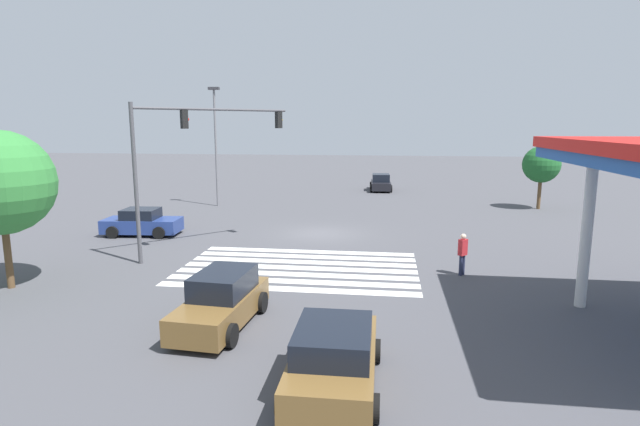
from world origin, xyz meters
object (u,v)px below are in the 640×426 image
object	(u,v)px
tree_corner_a	(541,165)
tree_corner_c	(0,183)
pedestrian	(463,252)
car_2	(381,183)
car_0	(334,358)
street_light_pole_a	(216,137)
car_1	(222,301)
traffic_signal_mast	(185,147)
car_3	(142,223)

from	to	relation	value
tree_corner_a	tree_corner_c	bearing A→B (deg)	-139.60
pedestrian	car_2	bearing A→B (deg)	-36.17
car_2	tree_corner_a	xyz separation A→B (m)	(11.67, -8.94, 2.56)
car_0	street_light_pole_a	bearing A→B (deg)	24.10
pedestrian	tree_corner_a	bearing A→B (deg)	-68.45
pedestrian	tree_corner_a	world-z (taller)	tree_corner_a
car_1	tree_corner_c	size ratio (longest dim) A/B	0.75
car_1	tree_corner_c	world-z (taller)	tree_corner_c
car_0	tree_corner_c	distance (m)	14.53
car_2	street_light_pole_a	world-z (taller)	street_light_pole_a
pedestrian	tree_corner_c	bearing A→B (deg)	58.81
traffic_signal_mast	tree_corner_c	distance (m)	7.47
car_1	car_3	world-z (taller)	car_1
car_2	street_light_pole_a	bearing A→B (deg)	128.52
car_0	car_3	world-z (taller)	car_0
car_0	car_1	distance (m)	4.99
car_1	car_2	bearing A→B (deg)	176.71
traffic_signal_mast	car_0	world-z (taller)	traffic_signal_mast
pedestrian	tree_corner_c	xyz separation A→B (m)	(-17.30, -3.92, 3.05)
car_2	tree_corner_c	distance (m)	33.58
tree_corner_c	car_2	bearing A→B (deg)	65.88
tree_corner_a	pedestrian	bearing A→B (deg)	-114.48
car_1	car_2	distance (m)	33.23
car_1	car_2	world-z (taller)	car_1
car_3	tree_corner_c	bearing A→B (deg)	-97.92
tree_corner_a	car_2	bearing A→B (deg)	142.54
car_1	tree_corner_a	distance (m)	29.02
traffic_signal_mast	tree_corner_a	xyz separation A→B (m)	(20.40, 16.05, -1.87)
car_3	tree_corner_c	distance (m)	9.99
tree_corner_c	traffic_signal_mast	bearing A→B (deg)	48.20
car_0	car_3	xyz separation A→B (m)	(-12.42, 15.05, -0.04)
traffic_signal_mast	car_3	xyz separation A→B (m)	(-4.37, 3.89, -4.45)
traffic_signal_mast	car_0	bearing A→B (deg)	-99.19
car_1	tree_corner_c	xyz separation A→B (m)	(-9.16, 2.42, 3.26)
car_3	tree_corner_c	size ratio (longest dim) A/B	0.72
traffic_signal_mast	street_light_pole_a	bearing A→B (deg)	58.86
car_0	street_light_pole_a	size ratio (longest dim) A/B	0.49
street_light_pole_a	car_3	bearing A→B (deg)	-94.69
traffic_signal_mast	car_2	size ratio (longest dim) A/B	1.64
tree_corner_a	car_0	bearing A→B (deg)	-114.42
traffic_signal_mast	street_light_pole_a	world-z (taller)	street_light_pole_a
tree_corner_a	street_light_pole_a	bearing A→B (deg)	-175.76
pedestrian	tree_corner_c	distance (m)	18.00
tree_corner_c	car_1	bearing A→B (deg)	-14.82
traffic_signal_mast	car_2	distance (m)	26.84
car_2	tree_corner_c	size ratio (longest dim) A/B	0.72
car_2	car_3	size ratio (longest dim) A/B	1.00
street_light_pole_a	tree_corner_c	distance (m)	19.87
car_0	car_2	size ratio (longest dim) A/B	1.01
car_0	tree_corner_c	bearing A→B (deg)	66.10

